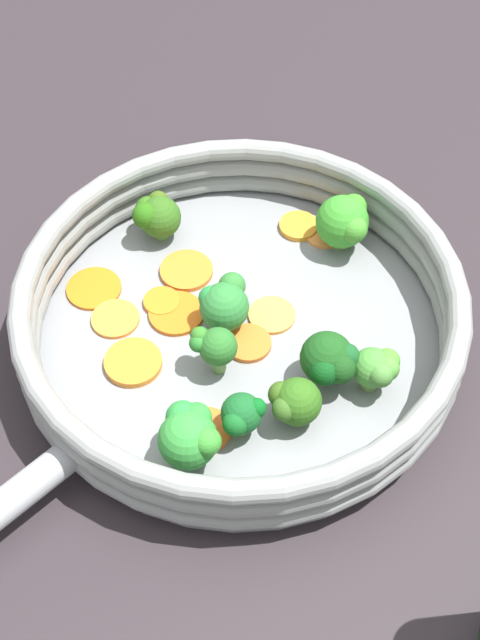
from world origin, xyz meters
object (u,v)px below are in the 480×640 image
at_px(carrot_slice_0, 324,234).
at_px(broccoli_floret_2, 225,301).
at_px(skillet, 240,337).
at_px(carrot_slice_10, 272,315).
at_px(carrot_slice_5, 133,362).
at_px(carrot_slice_6, 115,319).
at_px(broccoli_floret_6, 330,361).
at_px(carrot_slice_3, 162,301).
at_px(carrot_slice_4, 206,430).
at_px(broccoli_floret_1, 377,369).
at_px(carrot_slice_2, 302,227).
at_px(carrot_slice_8, 176,313).
at_px(carrot_slice_7, 186,271).
at_px(broccoli_floret_5, 209,344).
at_px(broccoli_floret_3, 242,415).
at_px(broccoli_floret_0, 344,221).
at_px(carrot_slice_1, 248,343).
at_px(broccoli_floret_7, 190,435).
at_px(broccoli_floret_4, 294,402).
at_px(broccoli_floret_8, 156,215).
at_px(carrot_slice_9, 94,289).

distance_m(carrot_slice_0, broccoli_floret_2, 0.13).
bearing_deg(carrot_slice_0, skillet, 169.41).
bearing_deg(skillet, carrot_slice_10, -35.61).
relative_size(carrot_slice_5, carrot_slice_6, 1.15).
relative_size(carrot_slice_6, broccoli_floret_6, 0.84).
xyz_separation_m(carrot_slice_3, carrot_slice_5, (-0.07, -0.01, 0.00)).
height_order(carrot_slice_4, broccoli_floret_1, broccoli_floret_1).
xyz_separation_m(carrot_slice_0, carrot_slice_3, (-0.13, 0.10, 0.00)).
bearing_deg(carrot_slice_2, carrot_slice_6, 147.55).
xyz_separation_m(carrot_slice_2, carrot_slice_8, (-0.14, 0.06, -0.00)).
bearing_deg(carrot_slice_7, broccoli_floret_5, -142.89).
bearing_deg(carrot_slice_7, carrot_slice_4, -148.34).
xyz_separation_m(carrot_slice_5, carrot_slice_8, (0.06, -0.01, -0.00)).
height_order(carrot_slice_4, broccoli_floret_3, broccoli_floret_3).
distance_m(carrot_slice_0, carrot_slice_6, 0.21).
bearing_deg(broccoli_floret_2, broccoli_floret_5, -170.20).
height_order(carrot_slice_2, broccoli_floret_5, broccoli_floret_5).
distance_m(carrot_slice_4, broccoli_floret_0, 0.23).
relative_size(carrot_slice_8, broccoli_floret_2, 1.02).
bearing_deg(carrot_slice_5, broccoli_floret_0, -29.11).
relative_size(carrot_slice_2, carrot_slice_5, 0.75).
relative_size(carrot_slice_1, carrot_slice_4, 0.98).
bearing_deg(broccoli_floret_3, broccoli_floret_7, 143.27).
distance_m(carrot_slice_3, carrot_slice_5, 0.07).
relative_size(carrot_slice_0, broccoli_floret_4, 0.81).
bearing_deg(broccoli_floret_4, carrot_slice_7, 54.40).
bearing_deg(broccoli_floret_6, broccoli_floret_4, 164.93).
xyz_separation_m(carrot_slice_6, carrot_slice_7, (0.07, -0.03, 0.00)).
bearing_deg(carrot_slice_10, carrot_slice_5, 137.92).
distance_m(carrot_slice_3, broccoli_floret_3, 0.15).
height_order(carrot_slice_7, carrot_slice_8, same).
height_order(broccoli_floret_5, broccoli_floret_7, broccoli_floret_7).
bearing_deg(carrot_slice_5, carrot_slice_6, 46.20).
xyz_separation_m(skillet, carrot_slice_2, (0.13, -0.00, 0.01)).
relative_size(carrot_slice_0, carrot_slice_3, 1.09).
xyz_separation_m(carrot_slice_0, broccoli_floret_5, (-0.17, 0.03, 0.03)).
height_order(carrot_slice_6, broccoli_floret_0, broccoli_floret_0).
bearing_deg(carrot_slice_6, broccoli_floret_8, 7.15).
distance_m(carrot_slice_1, broccoli_floret_5, 0.05).
bearing_deg(broccoli_floret_4, broccoli_floret_7, 137.35).
height_order(broccoli_floret_2, broccoli_floret_5, same).
bearing_deg(skillet, broccoli_floret_7, -172.92).
bearing_deg(broccoli_floret_1, carrot_slice_8, 89.55).
bearing_deg(broccoli_floret_8, carrot_slice_9, 165.83).
bearing_deg(carrot_slice_5, broccoli_floret_6, -71.84).
bearing_deg(skillet, broccoli_floret_8, 58.15).
height_order(skillet, broccoli_floret_2, broccoli_floret_2).
height_order(skillet, carrot_slice_4, carrot_slice_4).
height_order(carrot_slice_5, carrot_slice_8, carrot_slice_5).
bearing_deg(broccoli_floret_7, broccoli_floret_3, -36.73).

